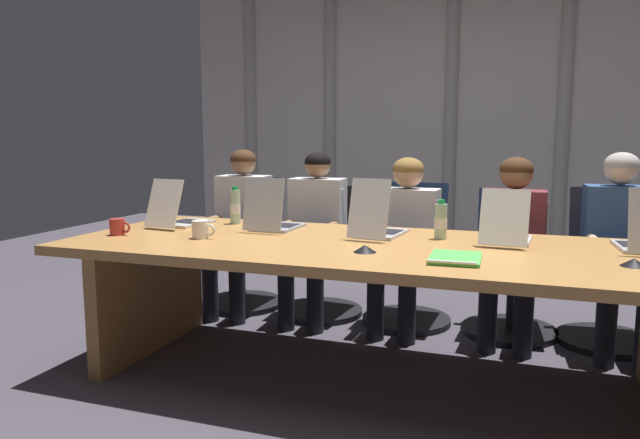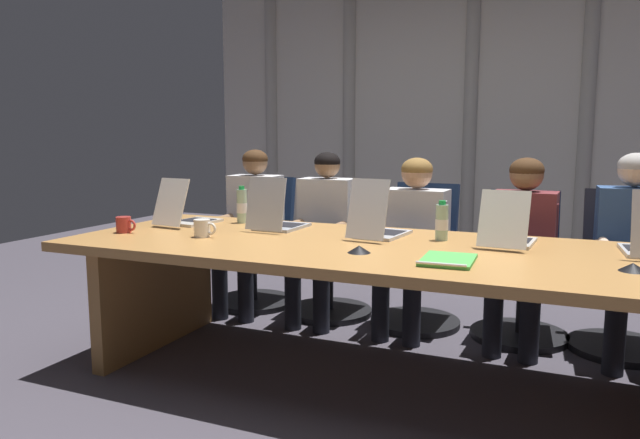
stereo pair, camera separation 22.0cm
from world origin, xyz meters
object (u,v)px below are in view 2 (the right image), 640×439
laptop_left_mid (277,219)px  laptop_left_end (187,216)px  office_chair_right_end (622,292)px  person_left_end (251,221)px  office_chair_center (418,273)px  coffee_mug_near (124,225)px  spiral_notepad (448,260)px  coffee_mug_far (203,228)px  conference_mic_left_side (633,267)px  laptop_right_mid (508,235)px  office_chair_right_mid (521,284)px  person_left_mid (323,227)px  person_center (412,233)px  water_bottle_secondary (442,223)px  conference_mic_middle (359,249)px  office_chair_left_mid (333,266)px  office_chair_left_end (257,257)px  person_right_mid (522,240)px  person_right_end (633,245)px  water_bottle_primary (242,206)px  laptop_center (379,226)px

laptop_left_mid → laptop_left_end: bearing=96.5°
office_chair_right_end → person_left_end: 2.47m
office_chair_center → coffee_mug_near: 1.92m
spiral_notepad → coffee_mug_far: bearing=172.6°
spiral_notepad → conference_mic_left_side: bearing=6.7°
laptop_right_mid → coffee_mug_near: size_ratio=3.24×
laptop_left_mid → office_chair_right_mid: (1.32, 0.81, -0.44)m
office_chair_center → person_left_mid: size_ratio=0.82×
laptop_right_mid → person_center: bearing=49.3°
laptop_left_mid → office_chair_center: laptop_left_mid is taller
person_left_mid → laptop_left_end: bearing=-43.9°
conference_mic_left_side → spiral_notepad: (-0.73, -0.12, -0.01)m
office_chair_right_end → water_bottle_secondary: bearing=-55.2°
laptop_left_mid → conference_mic_middle: (0.68, -0.47, -0.04)m
office_chair_right_mid → conference_mic_middle: 1.48m
office_chair_left_mid → conference_mic_left_side: size_ratio=8.27×
person_left_end → laptop_right_mid: bearing=67.3°
water_bottle_secondary → office_chair_left_mid: bearing=139.9°
office_chair_left_end → person_right_mid: (1.91, -0.16, 0.30)m
person_right_mid → water_bottle_secondary: bearing=-26.7°
office_chair_left_mid → person_left_mid: 0.35m
office_chair_left_mid → coffee_mug_far: 1.30m
person_right_end → water_bottle_primary: (-2.24, -0.50, 0.17)m
laptop_left_mid → laptop_right_mid: bearing=-87.8°
water_bottle_secondary → conference_mic_left_side: water_bottle_secondary is taller
coffee_mug_near → water_bottle_primary: bearing=55.2°
office_chair_left_end → person_left_end: (0.04, -0.16, 0.30)m
laptop_right_mid → coffee_mug_near: bearing=106.3°
laptop_center → conference_mic_middle: (0.04, -0.44, -0.04)m
laptop_left_end → water_bottle_primary: (0.27, 0.20, 0.05)m
person_left_end → person_right_end: 2.47m
office_chair_center → conference_mic_left_side: bearing=46.8°
laptop_right_mid → person_left_mid: size_ratio=0.36×
office_chair_right_mid → person_right_end: 0.69m
office_chair_left_mid → water_bottle_secondary: (0.93, -0.78, 0.48)m
office_chair_left_end → water_bottle_secondary: bearing=65.8°
coffee_mug_near → conference_mic_middle: coffee_mug_near is taller
office_chair_right_mid → spiral_notepad: size_ratio=2.93×
laptop_right_mid → spiral_notepad: (-0.20, -0.51, -0.05)m
person_left_end → water_bottle_secondary: person_left_end is taller
conference_mic_left_side → laptop_left_mid: bearing=168.0°
laptop_left_mid → laptop_center: bearing=-90.7°
office_chair_right_mid → coffee_mug_near: 2.45m
person_left_end → person_right_mid: size_ratio=1.03×
coffee_mug_near → person_center: bearing=38.3°
office_chair_center → conference_mic_left_side: (1.18, -1.20, 0.39)m
person_left_mid → person_right_end: person_right_end is taller
laptop_left_end → coffee_mug_near: bearing=166.3°
laptop_left_end → laptop_center: 1.23m
office_chair_left_mid → office_chair_right_mid: 1.29m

